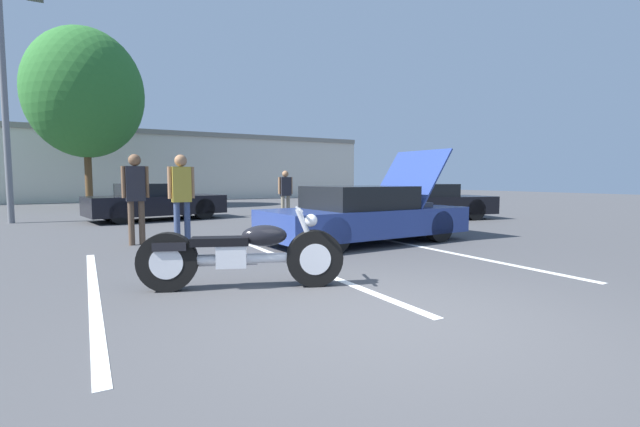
% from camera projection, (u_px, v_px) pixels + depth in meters
% --- Properties ---
extents(ground_plane, '(80.00, 80.00, 0.00)m').
position_uv_depth(ground_plane, '(393.00, 318.00, 4.13)').
color(ground_plane, '#474749').
extents(parking_stripe_middle, '(0.12, 5.56, 0.01)m').
position_uv_depth(parking_stripe_middle, '(94.00, 291.00, 5.13)').
color(parking_stripe_middle, white).
rests_on(parking_stripe_middle, ground).
extents(parking_stripe_back, '(0.12, 5.56, 0.01)m').
position_uv_depth(parking_stripe_back, '(307.00, 267.00, 6.52)').
color(parking_stripe_back, white).
rests_on(parking_stripe_back, ground).
extents(parking_stripe_far, '(0.12, 5.56, 0.01)m').
position_uv_depth(parking_stripe_far, '(446.00, 252.00, 7.91)').
color(parking_stripe_far, white).
rests_on(parking_stripe_far, ground).
extents(far_building, '(32.00, 4.20, 4.40)m').
position_uv_depth(far_building, '(129.00, 164.00, 27.45)').
color(far_building, beige).
rests_on(far_building, ground).
extents(light_pole, '(1.21, 0.28, 7.00)m').
position_uv_depth(light_pole, '(8.00, 95.00, 12.82)').
color(light_pole, slate).
rests_on(light_pole, ground).
extents(tree_background, '(5.19, 5.19, 8.33)m').
position_uv_depth(tree_background, '(85.00, 93.00, 19.92)').
color(tree_background, brown).
rests_on(tree_background, ground).
extents(motorcycle, '(2.38, 1.10, 0.99)m').
position_uv_depth(motorcycle, '(242.00, 255.00, 5.23)').
color(motorcycle, black).
rests_on(motorcycle, ground).
extents(show_car_hood_open, '(4.52, 2.09, 2.01)m').
position_uv_depth(show_car_hood_open, '(366.00, 215.00, 9.07)').
color(show_car_hood_open, navy).
rests_on(show_car_hood_open, ground).
extents(parked_car_right_row, '(4.90, 2.56, 1.19)m').
position_uv_depth(parked_car_right_row, '(423.00, 202.00, 14.24)').
color(parked_car_right_row, black).
rests_on(parked_car_right_row, ground).
extents(parked_car_left_row, '(4.47, 2.51, 1.20)m').
position_uv_depth(parked_car_left_row, '(155.00, 202.00, 14.14)').
color(parked_car_left_row, black).
rests_on(parked_car_left_row, ground).
extents(spectator_near_motorcycle, '(0.52, 0.24, 1.85)m').
position_uv_depth(spectator_near_motorcycle, '(136.00, 190.00, 8.68)').
color(spectator_near_motorcycle, brown).
rests_on(spectator_near_motorcycle, ground).
extents(spectator_by_show_car, '(0.52, 0.24, 1.83)m').
position_uv_depth(spectator_by_show_car, '(181.00, 191.00, 8.53)').
color(spectator_by_show_car, '#38476B').
rests_on(spectator_by_show_car, ground).
extents(spectator_midground, '(0.52, 0.21, 1.63)m').
position_uv_depth(spectator_midground, '(285.00, 191.00, 14.36)').
color(spectator_midground, gray).
rests_on(spectator_midground, ground).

